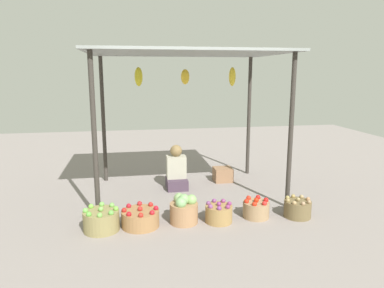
% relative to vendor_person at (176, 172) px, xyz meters
% --- Properties ---
extents(ground_plane, '(14.00, 14.00, 0.00)m').
position_rel_vendor_person_xyz_m(ground_plane, '(0.14, -0.27, -0.30)').
color(ground_plane, gray).
extents(market_stall_structure, '(3.12, 2.19, 2.36)m').
position_rel_vendor_person_xyz_m(market_stall_structure, '(0.14, -0.27, 1.87)').
color(market_stall_structure, '#38332D').
rests_on(market_stall_structure, ground).
extents(vendor_person, '(0.36, 0.44, 0.78)m').
position_rel_vendor_person_xyz_m(vendor_person, '(0.00, 0.00, 0.00)').
color(vendor_person, '#463546').
rests_on(vendor_person, ground).
extents(basket_green_apples, '(0.47, 0.47, 0.33)m').
position_rel_vendor_person_xyz_m(basket_green_apples, '(-1.20, -1.58, -0.16)').
color(basket_green_apples, olive).
rests_on(basket_green_apples, ground).
extents(basket_red_apples, '(0.50, 0.50, 0.28)m').
position_rel_vendor_person_xyz_m(basket_red_apples, '(-0.70, -1.54, -0.18)').
color(basket_red_apples, '#9A7045').
rests_on(basket_red_apples, ground).
extents(basket_cabbages, '(0.39, 0.39, 0.41)m').
position_rel_vendor_person_xyz_m(basket_cabbages, '(-0.10, -1.53, -0.11)').
color(basket_cabbages, '#A27751').
rests_on(basket_cabbages, ground).
extents(basket_purple_onions, '(0.37, 0.37, 0.29)m').
position_rel_vendor_person_xyz_m(basket_purple_onions, '(0.38, -1.59, -0.17)').
color(basket_purple_onions, '#9B7946').
rests_on(basket_purple_onions, ground).
extents(basket_red_tomatoes, '(0.37, 0.37, 0.29)m').
position_rel_vendor_person_xyz_m(basket_red_tomatoes, '(0.94, -1.52, -0.18)').
color(basket_red_tomatoes, '#9D7D58').
rests_on(basket_red_tomatoes, ground).
extents(basket_potatoes, '(0.38, 0.38, 0.29)m').
position_rel_vendor_person_xyz_m(basket_potatoes, '(1.53, -1.61, -0.17)').
color(basket_potatoes, brown).
rests_on(basket_potatoes, ground).
extents(wooden_crate_near_vendor, '(0.34, 0.32, 0.26)m').
position_rel_vendor_person_xyz_m(wooden_crate_near_vendor, '(0.92, 0.25, -0.17)').
color(wooden_crate_near_vendor, '#906849').
rests_on(wooden_crate_near_vendor, ground).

